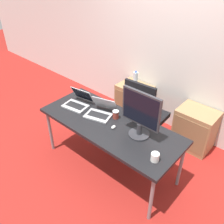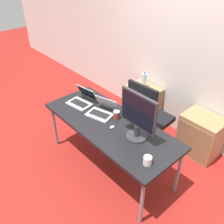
% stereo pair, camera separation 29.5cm
% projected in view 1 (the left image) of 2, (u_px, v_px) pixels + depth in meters
% --- Properties ---
extents(ground_plane, '(14.00, 14.00, 0.00)m').
position_uv_depth(ground_plane, '(110.00, 165.00, 3.43)').
color(ground_plane, maroon).
extents(wall_back, '(10.00, 0.05, 2.60)m').
position_uv_depth(wall_back, '(173.00, 47.00, 3.52)').
color(wall_back, silver).
rests_on(wall_back, ground_plane).
extents(desk, '(1.82, 0.74, 0.71)m').
position_uv_depth(desk, '(110.00, 126.00, 3.05)').
color(desk, black).
rests_on(desk, ground_plane).
extents(office_chair, '(0.56, 0.57, 1.11)m').
position_uv_depth(office_chair, '(145.00, 121.00, 3.53)').
color(office_chair, '#232326').
rests_on(office_chair, ground_plane).
extents(cabinet_left, '(0.54, 0.41, 0.61)m').
position_uv_depth(cabinet_left, '(134.00, 102.00, 4.18)').
color(cabinet_left, '#99754C').
rests_on(cabinet_left, ground_plane).
extents(cabinet_right, '(0.54, 0.41, 0.61)m').
position_uv_depth(cabinet_right, '(195.00, 129.00, 3.59)').
color(cabinet_right, '#99754C').
rests_on(cabinet_right, ground_plane).
extents(water_bottle, '(0.07, 0.07, 0.26)m').
position_uv_depth(water_bottle, '(135.00, 79.00, 3.94)').
color(water_bottle, silver).
rests_on(water_bottle, cabinet_left).
extents(laptop_left, '(0.37, 0.40, 0.21)m').
position_uv_depth(laptop_left, '(101.00, 111.00, 3.15)').
color(laptop_left, '#ADADB2').
rests_on(laptop_left, desk).
extents(laptop_right, '(0.35, 0.36, 0.21)m').
position_uv_depth(laptop_right, '(78.00, 102.00, 3.33)').
color(laptop_right, '#ADADB2').
rests_on(laptop_right, desk).
extents(monitor, '(0.48, 0.24, 0.56)m').
position_uv_depth(monitor, '(141.00, 114.00, 2.68)').
color(monitor, '#2D2D33').
rests_on(monitor, desk).
extents(mouse, '(0.04, 0.06, 0.03)m').
position_uv_depth(mouse, '(113.00, 127.00, 2.94)').
color(mouse, silver).
rests_on(mouse, desk).
extents(coffee_cup_white, '(0.08, 0.08, 0.09)m').
position_uv_depth(coffee_cup_white, '(155.00, 157.00, 2.49)').
color(coffee_cup_white, white).
rests_on(coffee_cup_white, desk).
extents(coffee_cup_brown, '(0.08, 0.08, 0.11)m').
position_uv_depth(coffee_cup_brown, '(116.00, 115.00, 3.08)').
color(coffee_cup_brown, maroon).
rests_on(coffee_cup_brown, desk).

